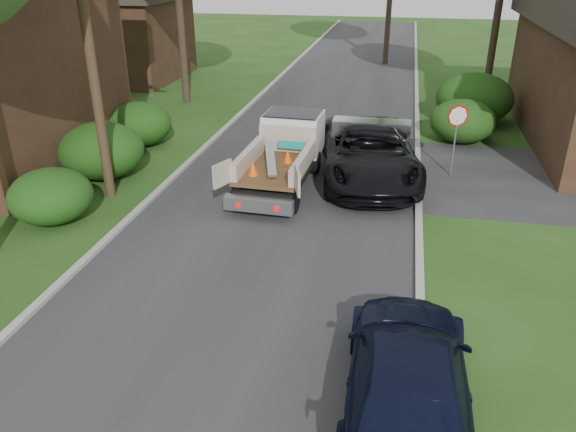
% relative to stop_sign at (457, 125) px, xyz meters
% --- Properties ---
extents(ground, '(120.00, 120.00, 0.00)m').
position_rel_stop_sign_xyz_m(ground, '(-5.20, -9.00, -1.78)').
color(ground, '#204413').
rests_on(ground, ground).
extents(road, '(8.00, 90.00, 0.02)m').
position_rel_stop_sign_xyz_m(road, '(-5.20, 1.00, -1.77)').
color(road, '#28282B').
rests_on(road, ground).
extents(curb_left, '(0.20, 90.00, 0.12)m').
position_rel_stop_sign_xyz_m(curb_left, '(-9.30, 1.00, -1.72)').
color(curb_left, '#9E9E99').
rests_on(curb_left, ground).
extents(curb_right, '(0.20, 90.00, 0.12)m').
position_rel_stop_sign_xyz_m(curb_right, '(-1.10, 1.00, -1.72)').
color(curb_right, '#9E9E99').
rests_on(curb_right, ground).
extents(stop_sign, '(0.71, 0.32, 2.48)m').
position_rel_stop_sign_xyz_m(stop_sign, '(0.00, 0.00, 0.00)').
color(stop_sign, slate).
rests_on(stop_sign, ground).
extents(utility_pole, '(2.42, 1.25, 10.00)m').
position_rel_stop_sign_xyz_m(utility_pole, '(-10.68, -4.02, 3.40)').
color(utility_pole, '#382619').
rests_on(utility_pole, ground).
extents(house_left_far, '(7.56, 7.56, 6.00)m').
position_rel_stop_sign_xyz_m(house_left_far, '(-18.70, 13.00, 1.27)').
color(house_left_far, '#362116').
rests_on(house_left_far, ground).
extents(hedge_left_a, '(2.34, 2.34, 1.53)m').
position_rel_stop_sign_xyz_m(hedge_left_a, '(-11.40, -6.00, -1.01)').
color(hedge_left_a, '#143F0E').
rests_on(hedge_left_a, ground).
extents(hedge_left_b, '(2.86, 2.86, 1.87)m').
position_rel_stop_sign_xyz_m(hedge_left_b, '(-11.70, -2.50, -0.84)').
color(hedge_left_b, '#143F0E').
rests_on(hedge_left_b, ground).
extents(hedge_left_c, '(2.60, 2.60, 1.70)m').
position_rel_stop_sign_xyz_m(hedge_left_c, '(-12.00, 1.00, -0.93)').
color(hedge_left_c, '#143F0E').
rests_on(hedge_left_c, ground).
extents(hedge_right_a, '(2.60, 2.60, 1.70)m').
position_rel_stop_sign_xyz_m(hedge_right_a, '(0.60, 4.00, -0.93)').
color(hedge_right_a, '#143F0E').
rests_on(hedge_right_a, ground).
extents(hedge_right_b, '(3.38, 3.38, 2.21)m').
position_rel_stop_sign_xyz_m(hedge_right_b, '(1.30, 7.00, -0.67)').
color(hedge_right_b, '#143F0E').
rests_on(hedge_right_b, ground).
extents(flatbed_truck, '(2.54, 5.49, 2.05)m').
position_rel_stop_sign_xyz_m(flatbed_truck, '(-5.51, -1.45, -0.66)').
color(flatbed_truck, black).
rests_on(flatbed_truck, ground).
extents(black_pickup, '(4.01, 7.01, 1.84)m').
position_rel_stop_sign_xyz_m(black_pickup, '(-2.80, -0.79, -0.86)').
color(black_pickup, black).
rests_on(black_pickup, ground).
extents(navy_suv, '(2.13, 5.13, 1.48)m').
position_rel_stop_sign_xyz_m(navy_suv, '(-1.40, -11.52, -1.04)').
color(navy_suv, black).
rests_on(navy_suv, ground).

